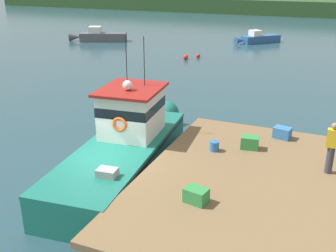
% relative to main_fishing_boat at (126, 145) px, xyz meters
% --- Properties ---
extents(ground_plane, '(200.00, 200.00, 0.00)m').
position_rel_main_fishing_boat_xyz_m(ground_plane, '(-0.14, -1.22, -1.01)').
color(ground_plane, '#23424C').
extents(dock, '(6.00, 9.00, 1.20)m').
position_rel_main_fishing_boat_xyz_m(dock, '(4.66, -1.22, 0.07)').
color(dock, '#4C3D2D').
rests_on(dock, ground).
extents(main_fishing_boat, '(3.36, 9.94, 4.80)m').
position_rel_main_fishing_boat_xyz_m(main_fishing_boat, '(0.00, 0.00, 0.00)').
color(main_fishing_boat, '#196B5B').
rests_on(main_fishing_boat, ground).
extents(crate_single_far, '(0.67, 0.55, 0.40)m').
position_rel_main_fishing_boat_xyz_m(crate_single_far, '(3.75, -2.99, 0.39)').
color(crate_single_far, '#2D8442').
rests_on(crate_single_far, dock).
extents(crate_single_by_cleat, '(0.67, 0.55, 0.41)m').
position_rel_main_fishing_boat_xyz_m(crate_single_by_cleat, '(5.21, 2.45, 0.40)').
color(crate_single_by_cleat, '#3370B2').
rests_on(crate_single_by_cleat, dock).
extents(crate_stack_mid_dock, '(0.66, 0.52, 0.44)m').
position_rel_main_fishing_boat_xyz_m(crate_stack_mid_dock, '(4.31, 1.04, 0.41)').
color(crate_stack_mid_dock, '#2D8442').
rests_on(crate_stack_mid_dock, dock).
extents(bait_bucket, '(0.32, 0.32, 0.34)m').
position_rel_main_fishing_boat_xyz_m(bait_bucket, '(3.24, 0.38, 0.36)').
color(bait_bucket, '#2866B2').
rests_on(bait_bucket, dock).
extents(deckhand_by_the_boat, '(0.36, 0.22, 1.63)m').
position_rel_main_fishing_boat_xyz_m(deckhand_by_the_boat, '(6.92, 0.19, 1.05)').
color(deckhand_by_the_boat, '#383842').
rests_on(deckhand_by_the_boat, dock).
extents(moored_boat_mid_harbor, '(4.21, 4.43, 1.30)m').
position_rel_main_fishing_boat_xyz_m(moored_boat_mid_harbor, '(-1.17, 30.24, -0.56)').
color(moored_boat_mid_harbor, '#285184').
rests_on(moored_boat_mid_harbor, ground).
extents(moored_boat_far_left, '(5.99, 3.34, 1.52)m').
position_rel_main_fishing_boat_xyz_m(moored_boat_far_left, '(-16.70, 24.78, -0.48)').
color(moored_boat_far_left, '#4C4C51').
rests_on(moored_boat_far_left, ground).
extents(mooring_buoy_outer, '(0.43, 0.43, 0.43)m').
position_rel_main_fishing_boat_xyz_m(mooring_buoy_outer, '(-5.04, 19.56, -0.79)').
color(mooring_buoy_outer, red).
rests_on(mooring_buoy_outer, ground).
extents(mooring_buoy_inshore, '(0.36, 0.36, 0.36)m').
position_rel_main_fishing_boat_xyz_m(mooring_buoy_inshore, '(-4.31, 20.62, -0.83)').
color(mooring_buoy_inshore, red).
rests_on(mooring_buoy_inshore, ground).
extents(far_shoreline, '(120.00, 8.00, 2.40)m').
position_rel_main_fishing_boat_xyz_m(far_shoreline, '(-0.14, 60.78, 0.19)').
color(far_shoreline, '#284723').
rests_on(far_shoreline, ground).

